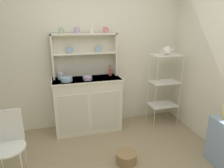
# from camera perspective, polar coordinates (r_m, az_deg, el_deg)

# --- Properties ---
(wall_back) EXTENTS (3.84, 0.05, 2.50)m
(wall_back) POSITION_cam_1_polar(r_m,az_deg,el_deg) (3.38, -6.39, 8.45)
(wall_back) COLOR silver
(wall_back) RESTS_ON ground
(hutch_cabinet) EXTENTS (1.11, 0.45, 0.91)m
(hutch_cabinet) POSITION_cam_1_polar(r_m,az_deg,el_deg) (3.34, -6.97, -5.75)
(hutch_cabinet) COLOR silver
(hutch_cabinet) RESTS_ON ground
(hutch_shelf_unit) EXTENTS (1.03, 0.18, 0.70)m
(hutch_shelf_unit) POSITION_cam_1_polar(r_m,az_deg,el_deg) (3.27, -7.95, 9.24)
(hutch_shelf_unit) COLOR silver
(hutch_shelf_unit) RESTS_ON hutch_cabinet
(bakers_rack) EXTENTS (0.48, 0.33, 1.25)m
(bakers_rack) POSITION_cam_1_polar(r_m,az_deg,el_deg) (3.56, 14.90, 0.87)
(bakers_rack) COLOR silver
(bakers_rack) RESTS_ON ground
(wire_chair) EXTENTS (0.36, 0.36, 0.85)m
(wire_chair) POSITION_cam_1_polar(r_m,az_deg,el_deg) (2.55, -27.70, -14.16)
(wire_chair) COLOR white
(wire_chair) RESTS_ON ground
(floor_basket) EXTENTS (0.27, 0.27, 0.14)m
(floor_basket) POSITION_cam_1_polar(r_m,az_deg,el_deg) (2.77, 4.13, -20.39)
(floor_basket) COLOR #93754C
(floor_basket) RESTS_ON ground
(cup_sage_0) EXTENTS (0.08, 0.06, 0.09)m
(cup_sage_0) POSITION_cam_1_polar(r_m,az_deg,el_deg) (3.17, -14.51, 14.72)
(cup_sage_0) COLOR #9EB78E
(cup_sage_0) RESTS_ON hutch_shelf_unit
(cup_lilac_1) EXTENTS (0.09, 0.07, 0.09)m
(cup_lilac_1) POSITION_cam_1_polar(r_m,az_deg,el_deg) (3.18, -10.12, 15.04)
(cup_lilac_1) COLOR #B79ECC
(cup_lilac_1) RESTS_ON hutch_shelf_unit
(cup_cream_2) EXTENTS (0.08, 0.07, 0.09)m
(cup_cream_2) POSITION_cam_1_polar(r_m,az_deg,el_deg) (3.21, -5.89, 15.18)
(cup_cream_2) COLOR silver
(cup_cream_2) RESTS_ON hutch_shelf_unit
(cup_rose_3) EXTENTS (0.09, 0.08, 0.09)m
(cup_rose_3) POSITION_cam_1_polar(r_m,az_deg,el_deg) (3.26, -1.87, 15.36)
(cup_rose_3) COLOR #D17A84
(cup_rose_3) RESTS_ON hutch_shelf_unit
(bowl_mixing_large) EXTENTS (0.18, 0.18, 0.06)m
(bowl_mixing_large) POSITION_cam_1_polar(r_m,az_deg,el_deg) (3.09, -13.02, 1.31)
(bowl_mixing_large) COLOR #8EB2D1
(bowl_mixing_large) RESTS_ON hutch_cabinet
(bowl_floral_medium) EXTENTS (0.14, 0.14, 0.06)m
(bowl_floral_medium) POSITION_cam_1_polar(r_m,az_deg,el_deg) (3.11, -7.08, 1.72)
(bowl_floral_medium) COLOR #B79ECC
(bowl_floral_medium) RESTS_ON hutch_cabinet
(jam_bottle) EXTENTS (0.05, 0.05, 0.17)m
(jam_bottle) POSITION_cam_1_polar(r_m,az_deg,el_deg) (3.33, -0.53, 3.61)
(jam_bottle) COLOR #B74C47
(jam_bottle) RESTS_ON hutch_cabinet
(utensil_jar) EXTENTS (0.08, 0.08, 0.24)m
(utensil_jar) POSITION_cam_1_polar(r_m,az_deg,el_deg) (3.22, -14.72, 2.39)
(utensil_jar) COLOR #B2B7C6
(utensil_jar) RESTS_ON hutch_cabinet
(porcelain_teapot) EXTENTS (0.23, 0.14, 0.16)m
(porcelain_teapot) POSITION_cam_1_polar(r_m,az_deg,el_deg) (3.45, 15.56, 9.31)
(porcelain_teapot) COLOR white
(porcelain_teapot) RESTS_ON bakers_rack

